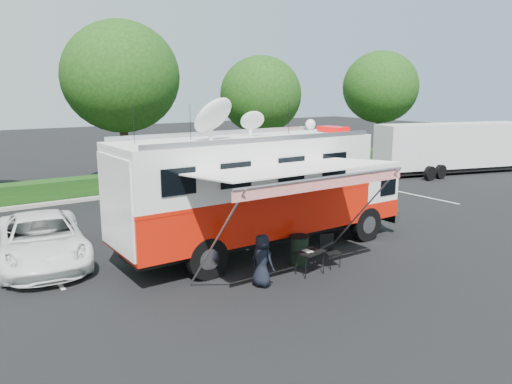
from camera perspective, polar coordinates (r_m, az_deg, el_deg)
ground_plane at (r=17.02m, az=0.96°, el=-6.56°), size 120.00×120.00×0.00m
back_border at (r=28.10m, az=-12.78°, el=10.76°), size 60.00×6.14×8.87m
stall_lines at (r=19.19m, az=-5.49°, el=-4.47°), size 24.12×5.50×0.01m
command_truck at (r=16.43m, az=0.74°, el=0.34°), size 10.19×2.80×4.90m
awning at (r=13.42m, az=4.76°, el=2.33°), size 5.56×2.86×3.36m
white_suv at (r=17.10m, az=-23.08°, el=-7.44°), size 3.18×5.68×1.50m
person at (r=14.01m, az=0.70°, el=-10.67°), size 0.66×0.83×1.48m
folding_table at (r=14.69m, az=6.20°, el=-6.91°), size 0.94×0.76×0.71m
folding_chair at (r=15.46m, az=8.33°, el=-6.29°), size 0.58×0.61×0.99m
trash_bin at (r=15.57m, az=4.97°, el=-6.59°), size 0.61×0.61×0.91m
semi_trailer at (r=34.41m, az=21.53°, el=4.80°), size 10.49×4.98×3.18m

